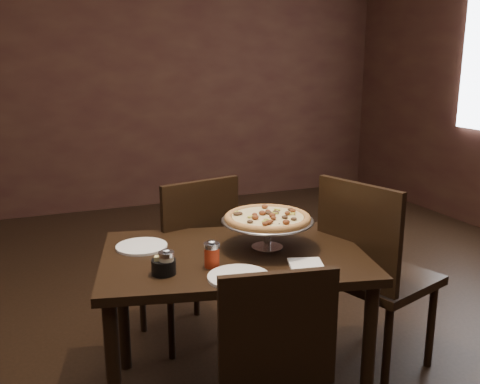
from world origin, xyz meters
name	(u,v)px	position (x,y,z in m)	size (l,w,h in m)	color
room	(259,89)	(0.06, 0.03, 1.40)	(6.04, 7.04, 2.84)	black
dining_table	(234,273)	(-0.04, 0.06, 0.61)	(1.27, 0.99, 0.70)	black
pizza_stand	(268,218)	(0.12, 0.06, 0.84)	(0.41, 0.41, 0.17)	silver
parmesan_shaker	(167,263)	(-0.37, -0.07, 0.75)	(0.06, 0.06, 0.11)	beige
pepper_flake_shaker	(212,254)	(-0.18, -0.06, 0.76)	(0.06, 0.06, 0.11)	maroon
packet_caddy	(164,266)	(-0.38, -0.06, 0.74)	(0.10, 0.10, 0.08)	black
napkin_stack	(306,265)	(0.17, -0.20, 0.71)	(0.13, 0.13, 0.01)	white
plate_left	(142,246)	(-0.40, 0.27, 0.71)	(0.23, 0.23, 0.01)	white
plate_near	(239,277)	(-0.12, -0.21, 0.71)	(0.24, 0.24, 0.01)	white
serving_spatula	(280,223)	(0.15, -0.01, 0.84)	(0.17, 0.17, 0.02)	silver
chair_far	(190,254)	(-0.07, 0.61, 0.51)	(0.52, 0.52, 0.93)	black
chair_side	(372,269)	(0.66, 0.01, 0.54)	(0.57, 0.57, 0.98)	black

